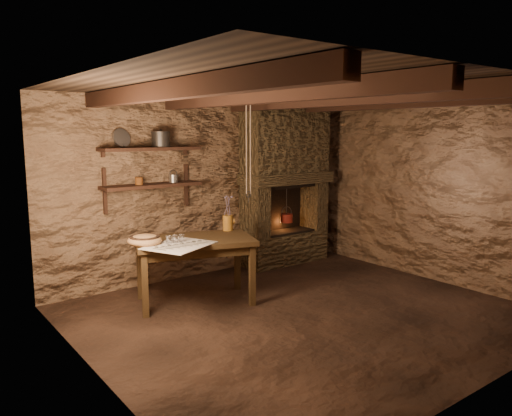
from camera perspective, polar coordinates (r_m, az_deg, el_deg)
floor at (r=5.55m, az=5.32°, el=-11.99°), size 4.50×4.50×0.00m
back_wall at (r=6.84m, az=-5.92°, el=2.33°), size 4.50×0.04×2.40m
front_wall at (r=4.04m, az=25.15°, el=-3.04°), size 4.50×0.04×2.40m
left_wall at (r=4.09m, az=-18.38°, el=-2.50°), size 0.04×4.00×2.40m
right_wall at (r=6.96m, az=19.27°, el=2.00°), size 0.04×4.00×2.40m
ceiling at (r=5.21m, az=5.71°, el=13.53°), size 4.50×4.00×0.04m
beam_far_left at (r=4.33m, az=-9.44°, el=13.21°), size 0.14×3.95×0.16m
beam_mid_left at (r=4.87m, az=1.27°, el=12.82°), size 0.14×3.95×0.16m
beam_mid_right at (r=5.55m, az=9.57°, el=12.23°), size 0.14×3.95×0.16m
beam_far_right at (r=6.31m, az=15.94°, el=11.60°), size 0.14×3.95×0.16m
shelf_lower at (r=6.29m, az=-11.81°, el=2.54°), size 1.25×0.30×0.04m
shelf_upper at (r=6.25m, az=-11.94°, el=6.64°), size 1.25×0.30×0.04m
hearth at (r=7.38m, az=3.35°, el=3.05°), size 1.43×0.51×2.30m
work_table at (r=5.82m, az=-7.01°, el=-6.82°), size 1.50×1.15×0.76m
linen_cloth at (r=5.39m, az=-8.75°, el=-4.24°), size 0.85×0.78×0.01m
pewter_cutlery_row at (r=5.37m, az=-8.64°, el=-4.18°), size 0.61×0.44×0.01m
drinking_glasses at (r=5.51m, az=-9.21°, el=-3.47°), size 0.22×0.07×0.09m
stoneware_jug at (r=6.11m, az=-3.23°, el=-0.85°), size 0.14×0.14×0.44m
wooden_bowl at (r=5.51m, az=-12.60°, el=-3.64°), size 0.42×0.42×0.13m
iron_stockpot at (r=6.31m, az=-10.83°, el=7.64°), size 0.30×0.30×0.17m
tin_pan at (r=6.21m, az=-15.13°, el=7.75°), size 0.24×0.14×0.23m
small_kettle at (r=6.41m, az=-9.43°, el=3.36°), size 0.18×0.15×0.16m
rusty_tin at (r=6.21m, az=-13.23°, el=3.02°), size 0.09×0.09×0.09m
red_pot at (r=7.41m, az=3.50°, el=-1.08°), size 0.20×0.18×0.54m
hanging_ropes at (r=6.03m, az=-0.87°, el=7.23°), size 0.08×0.08×1.20m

